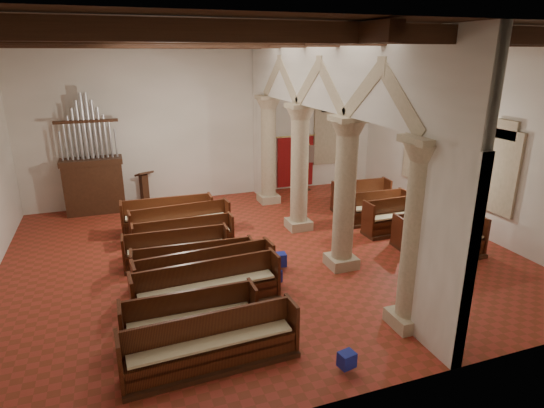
{
  "coord_description": "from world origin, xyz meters",
  "views": [
    {
      "loc": [
        -3.76,
        -11.44,
        5.54
      ],
      "look_at": [
        0.51,
        0.5,
        1.31
      ],
      "focal_mm": 30.0,
      "sensor_mm": 36.0,
      "label": 1
    }
  ],
  "objects_px": {
    "processional_banner": "(308,173)",
    "aisle_pew_0": "(449,247)",
    "lectern": "(145,192)",
    "nave_pew_0": "(212,351)",
    "pipe_organ": "(93,176)"
  },
  "relations": [
    {
      "from": "lectern",
      "to": "aisle_pew_0",
      "type": "height_order",
      "value": "lectern"
    },
    {
      "from": "lectern",
      "to": "aisle_pew_0",
      "type": "distance_m",
      "value": 10.77
    },
    {
      "from": "aisle_pew_0",
      "to": "pipe_organ",
      "type": "bearing_deg",
      "value": 137.95
    },
    {
      "from": "pipe_organ",
      "to": "lectern",
      "type": "distance_m",
      "value": 1.9
    },
    {
      "from": "lectern",
      "to": "pipe_organ",
      "type": "bearing_deg",
      "value": 156.06
    },
    {
      "from": "pipe_organ",
      "to": "processional_banner",
      "type": "height_order",
      "value": "pipe_organ"
    },
    {
      "from": "aisle_pew_0",
      "to": "processional_banner",
      "type": "bearing_deg",
      "value": 94.13
    },
    {
      "from": "lectern",
      "to": "nave_pew_0",
      "type": "xyz_separation_m",
      "value": [
        0.35,
        -9.93,
        -0.24
      ]
    },
    {
      "from": "lectern",
      "to": "processional_banner",
      "type": "height_order",
      "value": "processional_banner"
    },
    {
      "from": "nave_pew_0",
      "to": "aisle_pew_0",
      "type": "relative_size",
      "value": 1.46
    },
    {
      "from": "pipe_organ",
      "to": "aisle_pew_0",
      "type": "height_order",
      "value": "pipe_organ"
    },
    {
      "from": "processional_banner",
      "to": "nave_pew_0",
      "type": "xyz_separation_m",
      "value": [
        -6.33,
        -9.94,
        -0.41
      ]
    },
    {
      "from": "processional_banner",
      "to": "nave_pew_0",
      "type": "relative_size",
      "value": 0.63
    },
    {
      "from": "lectern",
      "to": "nave_pew_0",
      "type": "distance_m",
      "value": 9.94
    },
    {
      "from": "processional_banner",
      "to": "aisle_pew_0",
      "type": "relative_size",
      "value": 0.92
    }
  ]
}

